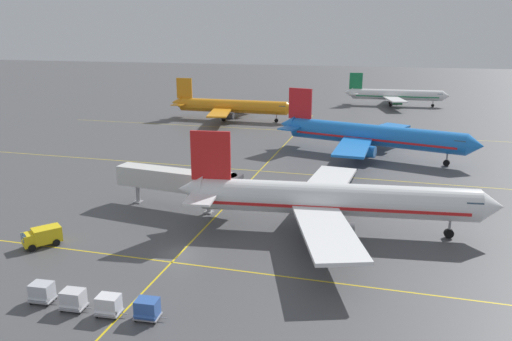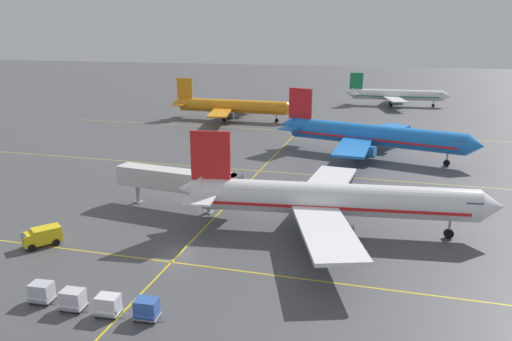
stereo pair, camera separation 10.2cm
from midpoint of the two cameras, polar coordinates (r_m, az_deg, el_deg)
ground_plane at (r=56.22m, az=-8.75°, el=-9.45°), size 600.00×600.00×0.00m
airliner_front_gate at (r=60.71m, az=8.70°, el=-3.30°), size 38.90×33.32×12.09m
airliner_second_row at (r=98.69m, az=13.09°, el=3.95°), size 39.28×33.44×12.36m
airliner_third_row at (r=136.26m, az=-2.81°, el=7.34°), size 35.37×30.62×11.03m
airliner_far_left_stand at (r=168.49m, az=15.69°, el=8.33°), size 33.15×28.60×10.31m
taxiway_markings at (r=87.13m, az=0.44°, el=-0.04°), size 122.52×121.43×0.01m
service_truck_red_van at (r=62.18m, az=-23.27°, el=-6.90°), size 4.02×4.35×2.10m
baggage_cart_row_leftmost at (r=50.17m, az=-23.28°, el=-12.65°), size 2.80×1.82×1.86m
baggage_cart_row_second at (r=47.96m, az=-20.18°, el=-13.67°), size 2.80×1.82×1.86m
baggage_cart_row_middle at (r=46.17m, az=-16.51°, el=-14.53°), size 2.80×1.82×1.86m
baggage_cart_row_fourth at (r=44.82m, az=-12.34°, el=-15.20°), size 2.80×1.82×1.86m
jet_bridge at (r=67.94m, az=-7.90°, el=-1.25°), size 18.45×5.01×5.58m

